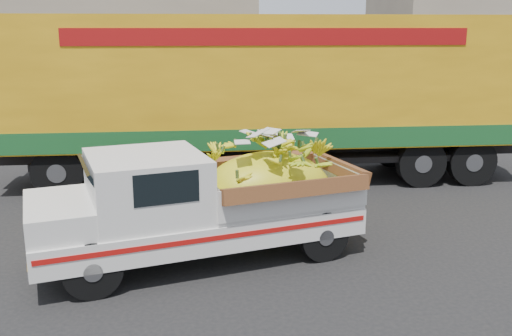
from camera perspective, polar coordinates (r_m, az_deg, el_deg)
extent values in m
plane|color=black|center=(8.92, 3.58, -9.51)|extent=(100.00, 100.00, 0.00)
cube|color=gray|center=(16.00, -1.12, 1.39)|extent=(60.00, 0.25, 0.15)
cube|color=gray|center=(18.05, -1.76, 2.80)|extent=(60.00, 4.00, 0.14)
cube|color=gray|center=(24.45, -22.43, 10.43)|extent=(18.00, 6.00, 5.00)
cylinder|color=black|center=(8.01, -16.06, -9.74)|extent=(0.83, 0.43, 0.80)
cylinder|color=black|center=(9.44, -17.05, -6.16)|extent=(0.83, 0.43, 0.80)
cylinder|color=black|center=(8.95, 6.71, -6.72)|extent=(0.83, 0.43, 0.80)
cylinder|color=black|center=(10.25, 2.65, -3.95)|extent=(0.83, 0.43, 0.80)
cube|color=silver|center=(8.93, -5.84, -5.51)|extent=(5.24, 3.01, 0.41)
cube|color=#A50F0C|center=(8.09, -4.09, -7.03)|extent=(4.68, 1.27, 0.07)
cube|color=silver|center=(8.68, -21.58, -7.81)|extent=(0.56, 1.72, 0.15)
cube|color=silver|center=(8.51, -19.15, -4.40)|extent=(1.30, 1.85, 0.38)
cube|color=silver|center=(8.56, -10.87, -1.78)|extent=(2.02, 2.08, 0.95)
cube|color=black|center=(7.72, -8.92, -2.04)|extent=(0.87, 0.24, 0.44)
cube|color=silver|center=(9.19, 1.67, -1.78)|extent=(2.80, 2.35, 0.54)
ellipsoid|color=yellow|center=(9.18, 1.06, -2.51)|extent=(2.48, 1.95, 1.35)
cylinder|color=black|center=(13.96, 20.73, 0.62)|extent=(1.10, 0.33, 1.10)
cylinder|color=black|center=(15.72, 17.51, 2.29)|extent=(1.10, 0.33, 1.10)
cylinder|color=black|center=(13.46, 16.16, 0.51)|extent=(1.10, 0.33, 1.10)
cylinder|color=black|center=(15.29, 13.38, 2.24)|extent=(1.10, 0.33, 1.10)
cylinder|color=black|center=(12.82, -19.17, -0.37)|extent=(1.10, 0.33, 1.10)
cylinder|color=black|center=(14.72, -17.48, 1.53)|extent=(1.10, 0.33, 1.10)
cube|color=black|center=(13.49, 0.68, 2.09)|extent=(12.01, 1.11, 0.36)
cube|color=gold|center=(13.25, 0.70, 8.88)|extent=(11.78, 2.61, 2.84)
cube|color=#164F21|center=(13.41, 0.68, 3.89)|extent=(11.84, 2.63, 0.45)
cube|color=maroon|center=(11.96, 1.44, 12.99)|extent=(8.40, 0.10, 0.35)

